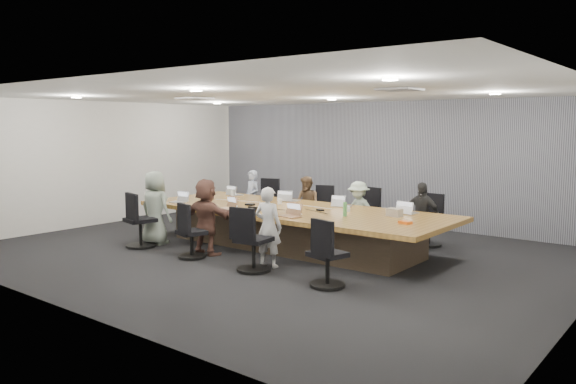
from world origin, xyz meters
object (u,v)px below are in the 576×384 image
Objects in this scene: laptop_2 at (343,206)px; bottle_green_right at (345,209)px; person_6 at (268,227)px; bottle_green_left at (205,190)px; laptop_3 at (408,212)px; chair_6 at (254,245)px; person_4 at (155,208)px; laptop_0 at (235,195)px; laptop_5 at (228,209)px; chair_2 at (367,218)px; snack_packet at (405,222)px; person_0 at (252,198)px; person_2 at (358,211)px; person_1 at (307,205)px; bottle_clear at (232,194)px; chair_0 at (262,205)px; laptop_6 at (289,216)px; chair_7 at (328,260)px; chair_5 at (192,237)px; mug_brown at (185,195)px; conference_table at (291,226)px; chair_4 at (140,224)px; person_5 at (206,217)px; laptop_1 at (291,200)px; chair_1 at (317,213)px; stapler at (253,208)px; chair_3 at (429,226)px; canvas_bag at (395,212)px.

laptop_2 is 1.18× the size of bottle_green_right.
bottle_green_left is (-3.23, 1.71, 0.20)m from person_6.
chair_6 is at bearing 66.52° from laptop_3.
person_4 reaches higher than laptop_2.
laptop_0 is 2.09m from laptop_5.
chair_2 reaches higher than snack_packet.
person_0 is 0.89× the size of person_4.
bottle_green_right reaches higher than chair_6.
chair_2 reaches higher than laptop_3.
person_1 is at bearing -171.60° from person_2.
person_6 is at bearing -120.51° from bottle_green_right.
bottle_green_left is 0.90m from bottle_clear.
chair_0 reaches higher than laptop_6.
person_0 reaches higher than bottle_clear.
laptop_0 is 1.43× the size of bottle_green_left.
bottle_green_right is (-0.69, 1.53, 0.47)m from chair_7.
chair_5 is 6.20× the size of mug_brown.
person_1 is 5.01× the size of bottle_green_right.
conference_table is 2.81m from chair_4.
bottle_green_right is (2.11, 1.18, 0.19)m from person_5.
person_1 is at bearing -100.12° from laptop_1.
chair_4 is 1.69m from laptop_5.
chair_0 is at bearing -18.78° from chair_1.
chair_6 is at bearing -59.14° from stapler.
person_4 is at bearing -161.46° from bottle_green_right.
chair_3 is at bearing 21.38° from bottle_clear.
person_6 is 1.25m from stapler.
person_0 is at bearing -6.03° from chair_1.
chair_6 is at bearing -17.70° from laptop_5.
person_2 is at bearing 60.76° from chair_4.
chair_2 is at bearing -29.09° from laptop_3.
canvas_bag is (4.59, -0.03, -0.04)m from bottle_green_left.
chair_5 is at bearing -138.19° from laptop_6.
chair_4 reaches higher than chair_0.
bottle_green_right is (-0.67, -1.87, 0.48)m from chair_3.
bottle_green_right is (0.65, -1.87, 0.46)m from chair_2.
stapler is at bearing -46.53° from person_6.
person_2 is 0.87× the size of person_5.
chair_0 is 0.73× the size of person_2.
canvas_bag reaches higher than chair_4.
chair_2 is 1.04× the size of chair_7.
chair_3 is at bearing 56.73° from laptop_5.
chair_5 is at bearing 171.92° from chair_6.
person_0 is 4.42× the size of laptop_2.
chair_0 is 4.23m from laptop_3.
laptop_6 is 1.61× the size of bottle_green_left.
bottle_clear reaches higher than chair_3.
chair_0 is 4.36m from canvas_bag.
chair_4 is at bearing -160.36° from stapler.
laptop_5 is (-0.20, -1.60, 0.00)m from laptop_1.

